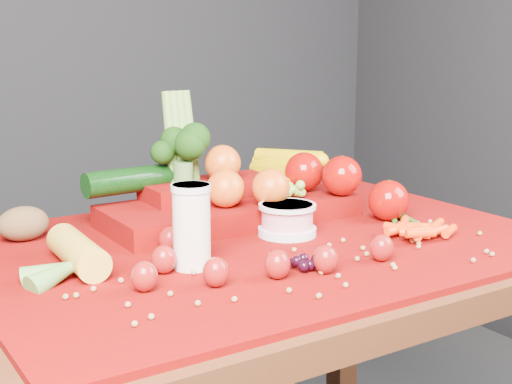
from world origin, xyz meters
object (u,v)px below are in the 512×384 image
table (262,293)px  yogurt_bowl (287,218)px  milk_glass (192,223)px  produce_mound (243,191)px

table → yogurt_bowl: 0.15m
milk_glass → produce_mound: (0.24, 0.23, -0.01)m
yogurt_bowl → produce_mound: bearing=92.9°
yogurt_bowl → milk_glass: bearing=-162.3°
table → milk_glass: milk_glass is taller
milk_glass → yogurt_bowl: milk_glass is taller
yogurt_bowl → produce_mound: (-0.01, 0.15, 0.03)m
yogurt_bowl → produce_mound: size_ratio=0.19×
table → milk_glass: (-0.19, -0.08, 0.18)m
table → yogurt_bowl: (0.06, 0.00, 0.14)m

